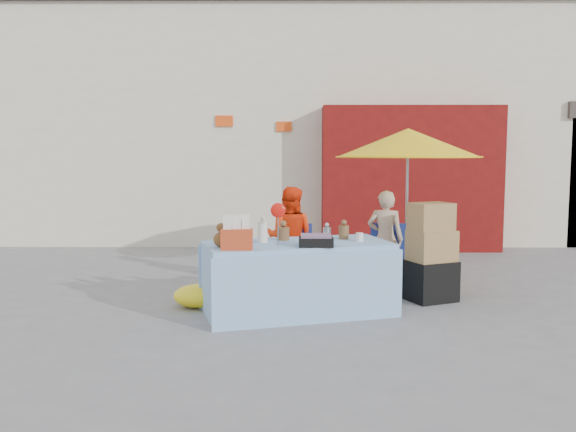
{
  "coord_description": "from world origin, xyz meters",
  "views": [
    {
      "loc": [
        0.07,
        -6.82,
        1.78
      ],
      "look_at": [
        0.01,
        0.6,
        1.0
      ],
      "focal_mm": 38.0,
      "sensor_mm": 36.0,
      "label": 1
    }
  ],
  "objects_px": {
    "chair_right": "(387,271)",
    "vendor_beige": "(385,239)",
    "umbrella": "(408,144)",
    "market_table": "(297,277)",
    "vendor_orange": "(290,237)",
    "box_stack": "(431,256)",
    "chair_left": "(290,270)"
  },
  "relations": [
    {
      "from": "vendor_beige",
      "to": "box_stack",
      "type": "relative_size",
      "value": 1.09
    },
    {
      "from": "chair_right",
      "to": "vendor_orange",
      "type": "relative_size",
      "value": 0.64
    },
    {
      "from": "chair_left",
      "to": "box_stack",
      "type": "distance_m",
      "value": 1.81
    },
    {
      "from": "chair_right",
      "to": "vendor_orange",
      "type": "distance_m",
      "value": 1.33
    },
    {
      "from": "chair_right",
      "to": "vendor_orange",
      "type": "height_order",
      "value": "vendor_orange"
    },
    {
      "from": "market_table",
      "to": "box_stack",
      "type": "distance_m",
      "value": 1.72
    },
    {
      "from": "market_table",
      "to": "vendor_beige",
      "type": "distance_m",
      "value": 1.75
    },
    {
      "from": "vendor_orange",
      "to": "market_table",
      "type": "bearing_deg",
      "value": 108.6
    },
    {
      "from": "umbrella",
      "to": "box_stack",
      "type": "xyz_separation_m",
      "value": [
        0.14,
        -0.85,
        -1.35
      ]
    },
    {
      "from": "chair_right",
      "to": "vendor_beige",
      "type": "distance_m",
      "value": 0.41
    },
    {
      "from": "chair_left",
      "to": "vendor_orange",
      "type": "xyz_separation_m",
      "value": [
        -0.0,
        0.13,
        0.41
      ]
    },
    {
      "from": "market_table",
      "to": "umbrella",
      "type": "xyz_separation_m",
      "value": [
        1.46,
        1.43,
        1.48
      ]
    },
    {
      "from": "chair_left",
      "to": "umbrella",
      "type": "distance_m",
      "value": 2.27
    },
    {
      "from": "vendor_beige",
      "to": "chair_right",
      "type": "bearing_deg",
      "value": 106.51
    },
    {
      "from": "vendor_beige",
      "to": "box_stack",
      "type": "height_order",
      "value": "vendor_beige"
    },
    {
      "from": "umbrella",
      "to": "box_stack",
      "type": "relative_size",
      "value": 1.77
    },
    {
      "from": "chair_right",
      "to": "box_stack",
      "type": "relative_size",
      "value": 0.72
    },
    {
      "from": "vendor_orange",
      "to": "box_stack",
      "type": "relative_size",
      "value": 1.13
    },
    {
      "from": "chair_right",
      "to": "vendor_beige",
      "type": "xyz_separation_m",
      "value": [
        -0.0,
        0.13,
        0.39
      ]
    },
    {
      "from": "vendor_orange",
      "to": "umbrella",
      "type": "height_order",
      "value": "umbrella"
    },
    {
      "from": "market_table",
      "to": "chair_right",
      "type": "height_order",
      "value": "market_table"
    },
    {
      "from": "chair_left",
      "to": "box_stack",
      "type": "xyz_separation_m",
      "value": [
        1.69,
        -0.56,
        0.29
      ]
    },
    {
      "from": "vendor_beige",
      "to": "box_stack",
      "type": "bearing_deg",
      "value": 137.27
    },
    {
      "from": "vendor_orange",
      "to": "box_stack",
      "type": "height_order",
      "value": "vendor_orange"
    },
    {
      "from": "chair_right",
      "to": "vendor_orange",
      "type": "bearing_deg",
      "value": -171.33
    },
    {
      "from": "market_table",
      "to": "vendor_orange",
      "type": "distance_m",
      "value": 1.31
    },
    {
      "from": "umbrella",
      "to": "market_table",
      "type": "bearing_deg",
      "value": -135.6
    },
    {
      "from": "box_stack",
      "to": "market_table",
      "type": "bearing_deg",
      "value": -160.01
    },
    {
      "from": "chair_left",
      "to": "umbrella",
      "type": "height_order",
      "value": "umbrella"
    },
    {
      "from": "chair_left",
      "to": "vendor_beige",
      "type": "xyz_separation_m",
      "value": [
        1.25,
        0.13,
        0.39
      ]
    },
    {
      "from": "chair_right",
      "to": "vendor_beige",
      "type": "bearing_deg",
      "value": 106.51
    },
    {
      "from": "chair_left",
      "to": "chair_right",
      "type": "bearing_deg",
      "value": 14.8
    }
  ]
}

